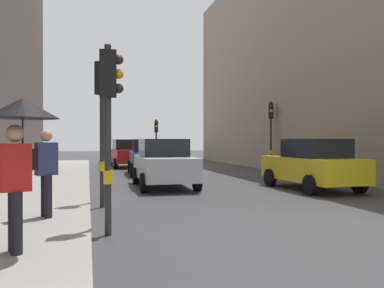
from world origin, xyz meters
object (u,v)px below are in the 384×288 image
(traffic_light_mid_street, at_px, (271,123))
(car_white_compact, at_px, (175,150))
(traffic_light_near_right, at_px, (103,104))
(pedestrian_with_umbrella, at_px, (20,131))
(car_silver_hatchback, at_px, (164,163))
(car_red_sedan, at_px, (127,153))
(car_yellow_taxi, at_px, (313,164))
(traffic_light_far_median, at_px, (156,133))
(car_blue_van, at_px, (149,157))
(pedestrian_with_grey_backpack, at_px, (44,168))
(traffic_light_near_left, at_px, (109,104))

(traffic_light_mid_street, bearing_deg, car_white_compact, 99.17)
(traffic_light_near_right, xyz_separation_m, pedestrian_with_umbrella, (-1.28, -4.64, -0.79))
(traffic_light_mid_street, bearing_deg, car_silver_hatchback, -139.11)
(car_white_compact, distance_m, car_red_sedan, 10.35)
(traffic_light_near_right, height_order, car_white_compact, traffic_light_near_right)
(traffic_light_near_right, relative_size, car_red_sedan, 0.89)
(car_yellow_taxi, bearing_deg, pedestrian_with_umbrella, -141.19)
(traffic_light_far_median, height_order, car_yellow_taxi, traffic_light_far_median)
(traffic_light_near_right, relative_size, traffic_light_mid_street, 1.00)
(car_silver_hatchback, height_order, car_white_compact, same)
(traffic_light_mid_street, bearing_deg, car_blue_van, -177.48)
(car_silver_hatchback, distance_m, pedestrian_with_umbrella, 9.59)
(traffic_light_far_median, bearing_deg, traffic_light_near_right, -102.94)
(pedestrian_with_grey_backpack, bearing_deg, traffic_light_near_right, 58.21)
(car_white_compact, bearing_deg, car_yellow_taxi, -89.52)
(car_silver_hatchback, height_order, car_blue_van, same)
(car_yellow_taxi, bearing_deg, pedestrian_with_grey_backpack, -153.80)
(car_yellow_taxi, relative_size, car_red_sedan, 0.99)
(car_blue_van, relative_size, pedestrian_with_grey_backpack, 2.42)
(car_red_sedan, relative_size, pedestrian_with_umbrella, 2.01)
(pedestrian_with_umbrella, bearing_deg, traffic_light_mid_street, 54.54)
(car_yellow_taxi, xyz_separation_m, car_white_compact, (-0.19, 22.78, 0.00))
(car_silver_hatchback, xyz_separation_m, pedestrian_with_grey_backpack, (-3.55, -6.17, 0.29))
(traffic_light_near_left, height_order, car_yellow_taxi, traffic_light_near_left)
(car_silver_hatchback, relative_size, car_blue_van, 0.99)
(car_white_compact, distance_m, car_blue_van, 15.58)
(car_blue_van, bearing_deg, traffic_light_near_right, -104.63)
(pedestrian_with_grey_backpack, bearing_deg, car_white_compact, 73.04)
(traffic_light_near_left, distance_m, pedestrian_with_grey_backpack, 2.10)
(car_yellow_taxi, height_order, pedestrian_with_umbrella, pedestrian_with_umbrella)
(car_silver_hatchback, bearing_deg, traffic_light_near_left, -107.45)
(traffic_light_far_median, xyz_separation_m, car_red_sedan, (-2.46, -3.73, -1.36))
(car_yellow_taxi, distance_m, pedestrian_with_grey_backpack, 9.36)
(car_blue_van, height_order, pedestrian_with_grey_backpack, pedestrian_with_grey_backpack)
(car_blue_van, bearing_deg, car_white_compact, 73.70)
(traffic_light_mid_street, xyz_separation_m, traffic_light_far_median, (-4.85, 9.30, -0.40))
(car_white_compact, distance_m, pedestrian_with_grey_backpack, 28.13)
(traffic_light_near_left, bearing_deg, car_silver_hatchback, 72.55)
(traffic_light_near_right, relative_size, pedestrian_with_umbrella, 1.78)
(car_silver_hatchback, bearing_deg, car_red_sedan, 91.40)
(car_silver_hatchback, distance_m, car_white_compact, 21.25)
(car_blue_van, xyz_separation_m, pedestrian_with_grey_backpack, (-3.83, -11.95, 0.29))
(traffic_light_mid_street, height_order, car_red_sedan, traffic_light_mid_street)
(traffic_light_far_median, bearing_deg, car_red_sedan, -123.38)
(traffic_light_near_left, bearing_deg, traffic_light_far_median, 78.83)
(car_yellow_taxi, relative_size, pedestrian_with_umbrella, 2.00)
(traffic_light_near_right, distance_m, pedestrian_with_umbrella, 4.88)
(car_silver_hatchback, height_order, car_red_sedan, same)
(traffic_light_far_median, relative_size, car_blue_van, 0.76)
(traffic_light_near_right, height_order, traffic_light_mid_street, traffic_light_mid_street)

